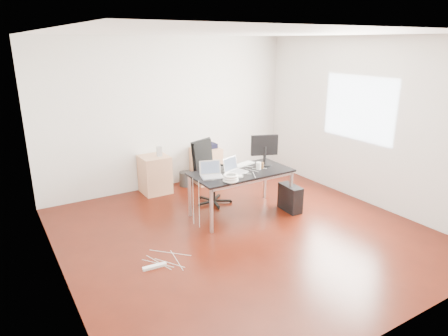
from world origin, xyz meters
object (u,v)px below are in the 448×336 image
filing_cabinet_right (206,165)px  desk (241,174)px  filing_cabinet_left (155,174)px  pc_tower (290,198)px  office_chair (209,169)px

filing_cabinet_right → desk: bearing=-99.5°
filing_cabinet_left → desk: bearing=-63.8°
filing_cabinet_right → pc_tower: (0.50, -1.97, -0.13)m
filing_cabinet_left → filing_cabinet_right: same height
filing_cabinet_right → pc_tower: filing_cabinet_right is taller
office_chair → pc_tower: 1.46m
desk → pc_tower: size_ratio=3.56×
filing_cabinet_left → pc_tower: size_ratio=1.56×
desk → filing_cabinet_right: desk is taller
desk → pc_tower: (0.77, -0.32, -0.46)m
office_chair → filing_cabinet_left: size_ratio=1.54×
filing_cabinet_left → pc_tower: bearing=-51.2°
pc_tower → desk: bearing=162.5°
desk → pc_tower: 0.95m
desk → filing_cabinet_left: bearing=116.2°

